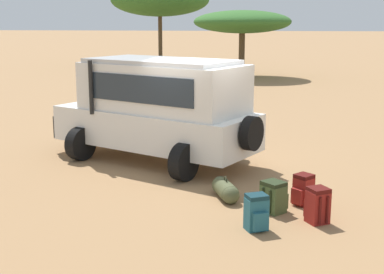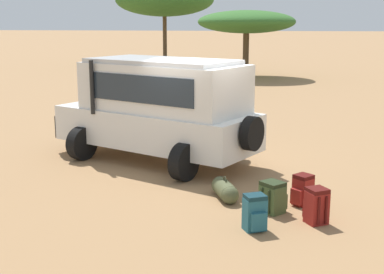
{
  "view_description": "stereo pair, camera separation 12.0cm",
  "coord_description": "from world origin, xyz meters",
  "px_view_note": "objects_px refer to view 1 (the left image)",
  "views": [
    {
      "loc": [
        1.51,
        -11.61,
        3.31
      ],
      "look_at": [
        -0.02,
        -1.16,
        1.0
      ],
      "focal_mm": 50.0,
      "sensor_mm": 36.0,
      "label": 1
    },
    {
      "loc": [
        1.62,
        -11.6,
        3.31
      ],
      "look_at": [
        -0.02,
        -1.16,
        1.0
      ],
      "focal_mm": 50.0,
      "sensor_mm": 36.0,
      "label": 2
    }
  ],
  "objects_px": {
    "safari_vehicle": "(158,108)",
    "acacia_tree_left_mid": "(242,22)",
    "backpack_near_rear_wheel": "(317,205)",
    "backpack_beside_front_wheel": "(274,197)",
    "duffel_bag_low_black_case": "(225,190)",
    "acacia_tree_far_left": "(160,0)",
    "backpack_outermost": "(257,213)",
    "backpack_cluster_center": "(303,190)"
  },
  "relations": [
    {
      "from": "safari_vehicle",
      "to": "acacia_tree_left_mid",
      "type": "bearing_deg",
      "value": 87.37
    },
    {
      "from": "backpack_near_rear_wheel",
      "to": "backpack_beside_front_wheel",
      "type": "bearing_deg",
      "value": 150.01
    },
    {
      "from": "duffel_bag_low_black_case",
      "to": "acacia_tree_left_mid",
      "type": "distance_m",
      "value": 22.34
    },
    {
      "from": "backpack_beside_front_wheel",
      "to": "duffel_bag_low_black_case",
      "type": "xyz_separation_m",
      "value": [
        -0.9,
        0.6,
        -0.1
      ]
    },
    {
      "from": "backpack_near_rear_wheel",
      "to": "duffel_bag_low_black_case",
      "type": "height_order",
      "value": "backpack_near_rear_wheel"
    },
    {
      "from": "backpack_near_rear_wheel",
      "to": "acacia_tree_far_left",
      "type": "bearing_deg",
      "value": 106.23
    },
    {
      "from": "backpack_beside_front_wheel",
      "to": "backpack_outermost",
      "type": "distance_m",
      "value": 0.93
    },
    {
      "from": "backpack_near_rear_wheel",
      "to": "acacia_tree_left_mid",
      "type": "height_order",
      "value": "acacia_tree_left_mid"
    },
    {
      "from": "safari_vehicle",
      "to": "duffel_bag_low_black_case",
      "type": "relative_size",
      "value": 5.75
    },
    {
      "from": "duffel_bag_low_black_case",
      "to": "acacia_tree_far_left",
      "type": "bearing_deg",
      "value": 103.87
    },
    {
      "from": "duffel_bag_low_black_case",
      "to": "acacia_tree_far_left",
      "type": "relative_size",
      "value": 0.13
    },
    {
      "from": "backpack_near_rear_wheel",
      "to": "acacia_tree_left_mid",
      "type": "distance_m",
      "value": 23.44
    },
    {
      "from": "backpack_cluster_center",
      "to": "duffel_bag_low_black_case",
      "type": "bearing_deg",
      "value": 174.08
    },
    {
      "from": "safari_vehicle",
      "to": "backpack_beside_front_wheel",
      "type": "xyz_separation_m",
      "value": [
        2.72,
        -3.13,
        -1.02
      ]
    },
    {
      "from": "backpack_outermost",
      "to": "acacia_tree_left_mid",
      "type": "distance_m",
      "value": 23.83
    },
    {
      "from": "acacia_tree_far_left",
      "to": "acacia_tree_left_mid",
      "type": "height_order",
      "value": "acacia_tree_far_left"
    },
    {
      "from": "backpack_beside_front_wheel",
      "to": "backpack_cluster_center",
      "type": "relative_size",
      "value": 0.97
    },
    {
      "from": "backpack_outermost",
      "to": "acacia_tree_left_mid",
      "type": "relative_size",
      "value": 0.1
    },
    {
      "from": "backpack_beside_front_wheel",
      "to": "acacia_tree_left_mid",
      "type": "relative_size",
      "value": 0.1
    },
    {
      "from": "backpack_cluster_center",
      "to": "duffel_bag_low_black_case",
      "type": "relative_size",
      "value": 0.62
    },
    {
      "from": "backpack_outermost",
      "to": "acacia_tree_far_left",
      "type": "distance_m",
      "value": 32.79
    },
    {
      "from": "safari_vehicle",
      "to": "backpack_beside_front_wheel",
      "type": "distance_m",
      "value": 4.27
    },
    {
      "from": "duffel_bag_low_black_case",
      "to": "backpack_outermost",
      "type": "bearing_deg",
      "value": -67.15
    },
    {
      "from": "backpack_cluster_center",
      "to": "acacia_tree_left_mid",
      "type": "height_order",
      "value": "acacia_tree_left_mid"
    },
    {
      "from": "acacia_tree_far_left",
      "to": "backpack_cluster_center",
      "type": "bearing_deg",
      "value": -73.65
    },
    {
      "from": "backpack_near_rear_wheel",
      "to": "duffel_bag_low_black_case",
      "type": "relative_size",
      "value": 0.66
    },
    {
      "from": "safari_vehicle",
      "to": "backpack_cluster_center",
      "type": "relative_size",
      "value": 9.29
    },
    {
      "from": "backpack_outermost",
      "to": "duffel_bag_low_black_case",
      "type": "xyz_separation_m",
      "value": [
        -0.63,
        1.49,
        -0.12
      ]
    },
    {
      "from": "acacia_tree_left_mid",
      "to": "duffel_bag_low_black_case",
      "type": "bearing_deg",
      "value": -87.63
    },
    {
      "from": "backpack_cluster_center",
      "to": "acacia_tree_far_left",
      "type": "xyz_separation_m",
      "value": [
        -8.84,
        30.13,
        4.5
      ]
    },
    {
      "from": "safari_vehicle",
      "to": "backpack_beside_front_wheel",
      "type": "bearing_deg",
      "value": -49.05
    },
    {
      "from": "duffel_bag_low_black_case",
      "to": "acacia_tree_far_left",
      "type": "height_order",
      "value": "acacia_tree_far_left"
    },
    {
      "from": "safari_vehicle",
      "to": "acacia_tree_far_left",
      "type": "height_order",
      "value": "acacia_tree_far_left"
    },
    {
      "from": "acacia_tree_left_mid",
      "to": "backpack_cluster_center",
      "type": "bearing_deg",
      "value": -83.97
    },
    {
      "from": "backpack_near_rear_wheel",
      "to": "duffel_bag_low_black_case",
      "type": "xyz_separation_m",
      "value": [
        -1.62,
        1.01,
        -0.13
      ]
    },
    {
      "from": "acacia_tree_left_mid",
      "to": "backpack_near_rear_wheel",
      "type": "bearing_deg",
      "value": -83.75
    },
    {
      "from": "backpack_cluster_center",
      "to": "acacia_tree_far_left",
      "type": "distance_m",
      "value": 31.72
    },
    {
      "from": "backpack_cluster_center",
      "to": "backpack_outermost",
      "type": "xyz_separation_m",
      "value": [
        -0.81,
        -1.34,
        0.01
      ]
    },
    {
      "from": "backpack_outermost",
      "to": "acacia_tree_left_mid",
      "type": "height_order",
      "value": "acacia_tree_left_mid"
    },
    {
      "from": "safari_vehicle",
      "to": "duffel_bag_low_black_case",
      "type": "xyz_separation_m",
      "value": [
        1.81,
        -2.53,
        -1.12
      ]
    },
    {
      "from": "acacia_tree_far_left",
      "to": "duffel_bag_low_black_case",
      "type": "bearing_deg",
      "value": -76.13
    },
    {
      "from": "backpack_outermost",
      "to": "duffel_bag_low_black_case",
      "type": "distance_m",
      "value": 1.62
    }
  ]
}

